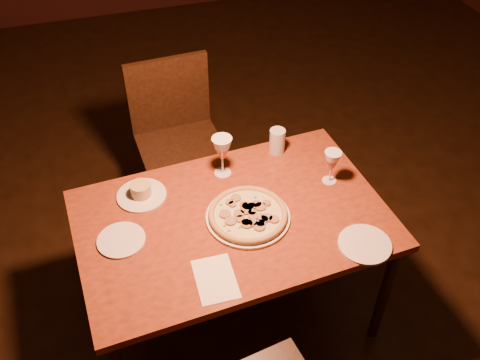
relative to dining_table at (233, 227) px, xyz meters
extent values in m
plane|color=black|center=(0.27, 0.10, -0.63)|extent=(7.00, 7.00, 0.00)
cube|color=#933E1F|center=(0.00, 0.00, 0.04)|extent=(1.34, 0.91, 0.04)
cylinder|color=black|center=(-0.61, 0.32, -0.30)|extent=(0.05, 0.05, 0.65)
cylinder|color=black|center=(0.61, -0.32, -0.30)|extent=(0.05, 0.05, 0.65)
cylinder|color=black|center=(0.56, 0.40, -0.30)|extent=(0.05, 0.05, 0.65)
cube|color=black|center=(-0.06, 0.75, -0.15)|extent=(0.47, 0.47, 0.04)
cube|color=black|center=(-0.08, 0.96, 0.08)|extent=(0.45, 0.06, 0.42)
cylinder|color=black|center=(-0.23, 0.56, -0.40)|extent=(0.04, 0.04, 0.46)
cylinder|color=black|center=(-0.25, 0.92, -0.40)|extent=(0.04, 0.04, 0.46)
cylinder|color=black|center=(0.13, 0.59, -0.40)|extent=(0.04, 0.04, 0.46)
cylinder|color=black|center=(0.11, 0.94, -0.40)|extent=(0.04, 0.04, 0.46)
cylinder|color=silver|center=(0.06, -0.02, 0.07)|extent=(0.35, 0.35, 0.01)
cylinder|color=beige|center=(0.06, -0.02, 0.08)|extent=(0.32, 0.32, 0.01)
torus|color=tan|center=(0.06, -0.02, 0.09)|extent=(0.33, 0.33, 0.03)
cylinder|color=silver|center=(-0.34, 0.24, 0.07)|extent=(0.21, 0.21, 0.01)
cylinder|color=tan|center=(-0.34, 0.24, 0.10)|extent=(0.09, 0.09, 0.06)
cylinder|color=#B4BEC5|center=(0.32, 0.36, 0.12)|extent=(0.07, 0.07, 0.12)
cylinder|color=silver|center=(-0.46, 0.00, 0.07)|extent=(0.19, 0.19, 0.01)
cylinder|color=silver|center=(0.46, -0.30, 0.07)|extent=(0.21, 0.21, 0.01)
cube|color=white|center=(-0.15, -0.29, 0.06)|extent=(0.15, 0.22, 0.00)
camera|label=1|loc=(-0.42, -1.49, 1.68)|focal=40.00mm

